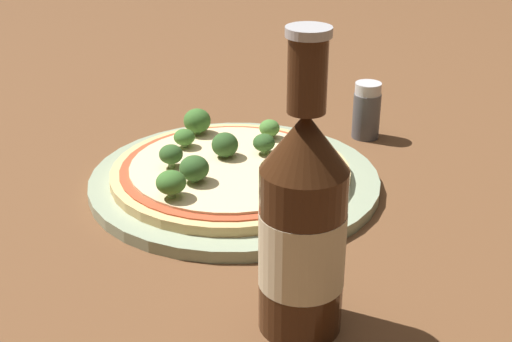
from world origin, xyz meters
name	(u,v)px	position (x,y,z in m)	size (l,w,h in m)	color
ground_plane	(231,187)	(0.00, 0.00, 0.00)	(3.00, 3.00, 0.00)	brown
plate	(235,181)	(0.00, 0.01, 0.01)	(0.30, 0.30, 0.01)	#93A384
pizza	(235,170)	(0.00, 0.00, 0.02)	(0.24, 0.24, 0.01)	tan
broccoli_floret_0	(306,150)	(0.04, 0.06, 0.04)	(0.03, 0.03, 0.02)	#7A9E5B
broccoli_floret_1	(171,183)	(0.02, -0.09, 0.04)	(0.03, 0.03, 0.03)	#7A9E5B
broccoli_floret_2	(197,121)	(-0.09, 0.02, 0.04)	(0.03, 0.03, 0.03)	#7A9E5B
broccoli_floret_3	(184,137)	(-0.07, -0.01, 0.04)	(0.02, 0.02, 0.02)	#7A9E5B
broccoli_floret_4	(289,172)	(0.08, 0.01, 0.04)	(0.03, 0.03, 0.03)	#7A9E5B
broccoli_floret_5	(171,155)	(-0.03, -0.05, 0.04)	(0.02, 0.02, 0.02)	#7A9E5B
broccoli_floret_6	(263,142)	(0.00, 0.04, 0.04)	(0.02, 0.02, 0.02)	#7A9E5B
broccoli_floret_7	(270,128)	(-0.03, 0.08, 0.04)	(0.02, 0.02, 0.02)	#7A9E5B
broccoli_floret_8	(194,168)	(0.01, -0.05, 0.04)	(0.03, 0.03, 0.03)	#7A9E5B
broccoli_floret_9	(225,145)	(-0.02, 0.01, 0.04)	(0.03, 0.03, 0.03)	#7A9E5B
beer_bottle	(303,225)	(0.21, -0.10, 0.08)	(0.06, 0.06, 0.22)	#381E0F
pepper_shaker	(367,111)	(-0.01, 0.21, 0.03)	(0.03, 0.03, 0.07)	#4C4C51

